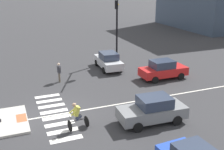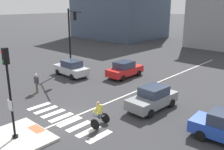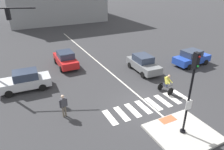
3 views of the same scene
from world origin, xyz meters
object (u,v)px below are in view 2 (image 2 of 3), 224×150
traffic_light_mast (71,31)px  cyclist (99,113)px  pedestrian_at_curb_left (36,82)px  signal_pole (9,86)px  car_red_westbound_far (125,69)px  car_grey_eastbound_mid (153,98)px  car_silver_cross_left (71,68)px

traffic_light_mast → cyclist: 14.30m
traffic_light_mast → pedestrian_at_curb_left: traffic_light_mast is taller
signal_pole → car_red_westbound_far: 14.04m
car_red_westbound_far → car_grey_eastbound_mid: bearing=-35.9°
signal_pole → pedestrian_at_curb_left: bearing=140.0°
car_red_westbound_far → cyclist: bearing=-58.1°
car_silver_cross_left → pedestrian_at_curb_left: 5.47m
signal_pole → car_grey_eastbound_mid: bearing=70.1°
cyclist → pedestrian_at_curb_left: bearing=175.5°
signal_pole → car_silver_cross_left: (-7.71, 10.02, -2.34)m
signal_pole → traffic_light_mast: size_ratio=0.74×
traffic_light_mast → car_grey_eastbound_mid: size_ratio=1.60×
car_red_westbound_far → car_silver_cross_left: (-4.33, -3.41, 0.00)m
traffic_light_mast → signal_pole: bearing=-50.8°
signal_pole → car_red_westbound_far: size_ratio=1.22×
traffic_light_mast → car_grey_eastbound_mid: bearing=-12.9°
car_grey_eastbound_mid → car_silver_cross_left: size_ratio=1.00×
cyclist → traffic_light_mast: bearing=148.1°
car_silver_cross_left → pedestrian_at_curb_left: size_ratio=2.50×
signal_pole → cyclist: bearing=61.4°
signal_pole → car_silver_cross_left: bearing=127.6°
car_grey_eastbound_mid → pedestrian_at_curb_left: size_ratio=2.50×
traffic_light_mast → car_silver_cross_left: size_ratio=1.61×
signal_pole → pedestrian_at_curb_left: (-5.83, 4.89, -2.17)m
pedestrian_at_curb_left → car_silver_cross_left: bearing=110.2°
signal_pole → car_red_westbound_far: signal_pole is taller
car_red_westbound_far → pedestrian_at_curb_left: size_ratio=2.46×
car_grey_eastbound_mid → car_silver_cross_left: same height
car_silver_cross_left → cyclist: size_ratio=2.49×
car_red_westbound_far → cyclist: 10.80m
traffic_light_mast → cyclist: bearing=-31.9°
signal_pole → car_red_westbound_far: bearing=104.1°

